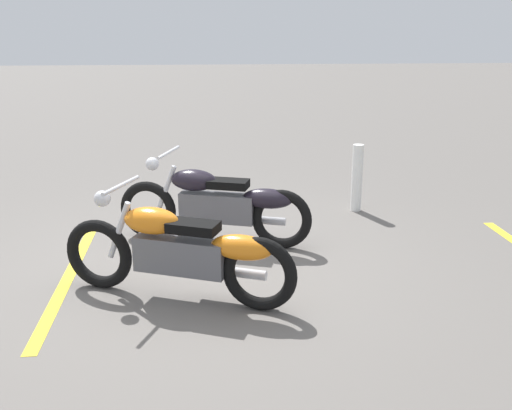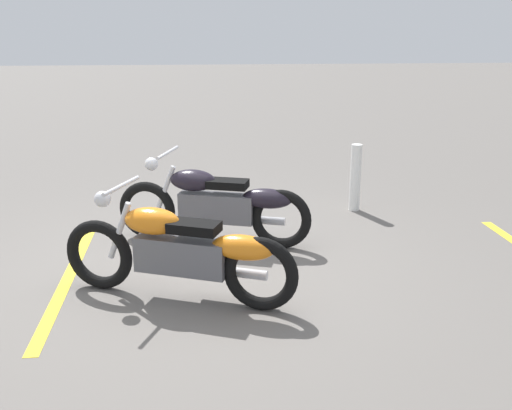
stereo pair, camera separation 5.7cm
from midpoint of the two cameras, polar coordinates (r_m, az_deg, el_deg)
ground_plane at (r=6.21m, az=-5.94°, el=-5.89°), size 60.00×60.00×0.00m
motorcycle_bright_foreground at (r=5.36m, az=-6.78°, el=-4.35°), size 2.11×0.94×1.04m
motorcycle_dark_foreground at (r=6.69m, az=-3.38°, el=0.12°), size 2.16×0.83×1.04m
bollard_post at (r=7.98m, az=9.76°, el=2.55°), size 0.14×0.14×0.89m
parking_stripe_near at (r=6.33m, az=-16.91°, el=-6.07°), size 0.18×3.20×0.01m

